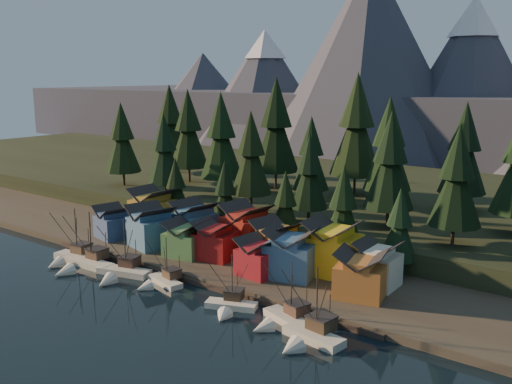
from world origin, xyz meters
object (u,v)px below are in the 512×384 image
Objects in this scene: boat_4 at (229,299)px; house_front_1 at (151,225)px; boat_6 at (309,327)px; boat_5 at (283,312)px; boat_0 at (71,251)px; boat_3 at (160,275)px; house_back_1 at (194,221)px; house_back_0 at (153,207)px; boat_2 at (120,266)px; boat_1 at (83,257)px; house_front_0 at (113,221)px.

boat_4 is 37.15m from house_front_1.
house_front_1 is (-51.05, 16.24, 3.79)m from boat_6.
boat_5 is 7.30m from boat_6.
house_front_1 is at bearing -178.37° from boat_5.
boat_4 is at bearing -179.16° from boat_6.
boat_0 is 43.12m from boat_4.
house_back_1 is (-10.46, 20.75, 4.51)m from boat_3.
house_back_0 reaches higher than boat_4.
boat_0 is at bearing -114.37° from house_back_1.
boat_4 is at bearing -28.76° from house_back_1.
boat_2 is at bearing -174.32° from boat_6.
boat_2 reaches higher than boat_5.
boat_3 is at bearing -6.06° from boat_2.
boat_1 is 1.04× the size of boat_6.
house_back_1 reaches higher than boat_2.
boat_4 is (43.12, 0.53, -0.45)m from boat_0.
boat_1 is 1.49× the size of house_front_0.
boat_0 reaches higher than boat_2.
house_front_1 is at bearing 15.51° from house_front_0.
house_back_0 is at bearing 179.56° from house_back_1.
boat_5 reaches higher than house_front_0.
boat_4 is 1.17× the size of house_front_0.
boat_3 is 28.12m from boat_5.
house_back_0 is 1.05× the size of house_back_1.
house_back_0 reaches higher than boat_2.
house_back_0 reaches higher than boat_6.
boat_3 is 36.10m from house_back_0.
boat_2 is at bearing 158.95° from boat_4.
house_front_0 is at bearing -145.98° from house_back_1.
boat_6 reaches higher than boat_4.
house_back_1 reaches higher than boat_4.
house_front_0 is at bearing -97.29° from house_back_0.
house_back_1 is (-0.71, 22.26, 4.24)m from boat_2.
house_back_0 is (-17.21, 25.02, 4.62)m from boat_2.
boat_3 is at bearing -1.06° from boat_0.
house_back_1 is at bearing 160.01° from boat_6.
boat_3 is 1.14× the size of house_front_0.
house_back_1 is (-45.25, 24.08, 3.90)m from boat_6.
house_front_1 is at bearing 99.48° from boat_2.
boat_6 reaches higher than house_front_1.
boat_1 is 16.47m from house_front_1.
boat_6 is 65.28m from house_front_0.
boat_0 reaches higher than house_back_1.
house_back_0 is (-44.78, 24.70, 4.84)m from boat_4.
boat_4 is at bearing -157.28° from boat_5.
boat_0 reaches higher than boat_5.
house_back_1 is (9.19, 23.44, 4.16)m from boat_1.
boat_1 is 54.44m from boat_6.
house_back_0 reaches higher than house_front_0.
house_front_0 is 19.95m from house_back_1.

